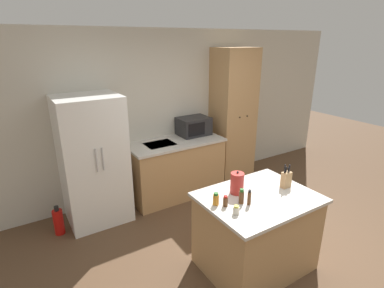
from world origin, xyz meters
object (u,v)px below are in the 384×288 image
(spice_bottle_tall_dark, at_px, (216,199))
(spice_bottle_short_red, at_px, (241,197))
(microwave, at_px, (194,126))
(spice_bottle_amber_oil, at_px, (225,201))
(knife_block, at_px, (286,179))
(spice_bottle_pale_salt, at_px, (236,210))
(pantry_cabinet, at_px, (233,116))
(fire_extinguisher, at_px, (59,222))
(spice_bottle_green_herb, at_px, (249,198))
(refrigerator, at_px, (93,160))
(kettle, at_px, (237,183))

(spice_bottle_tall_dark, xyz_separation_m, spice_bottle_short_red, (0.23, -0.11, 0.01))
(microwave, xyz_separation_m, spice_bottle_amber_oil, (-0.91, -2.02, -0.14))
(spice_bottle_short_red, bearing_deg, knife_block, 0.03)
(spice_bottle_amber_oil, xyz_separation_m, spice_bottle_pale_salt, (-0.00, -0.17, -0.01))
(spice_bottle_amber_oil, bearing_deg, spice_bottle_tall_dark, 131.83)
(pantry_cabinet, bearing_deg, spice_bottle_amber_oil, -130.69)
(knife_block, distance_m, spice_bottle_amber_oil, 0.81)
(microwave, bearing_deg, fire_extinguisher, -173.42)
(spice_bottle_tall_dark, bearing_deg, microwave, 63.54)
(knife_block, distance_m, spice_bottle_green_herb, 0.60)
(spice_bottle_green_herb, bearing_deg, microwave, 71.99)
(refrigerator, xyz_separation_m, spice_bottle_short_red, (0.97, -1.92, 0.07))
(knife_block, relative_size, spice_bottle_amber_oil, 2.43)
(refrigerator, xyz_separation_m, spice_bottle_tall_dark, (0.73, -1.80, 0.06))
(spice_bottle_short_red, bearing_deg, spice_bottle_green_herb, -52.74)
(microwave, distance_m, kettle, 1.98)
(fire_extinguisher, bearing_deg, spice_bottle_amber_oil, -52.51)
(microwave, bearing_deg, refrigerator, -175.10)
(knife_block, xyz_separation_m, spice_bottle_tall_dark, (-0.88, 0.11, -0.04))
(fire_extinguisher, bearing_deg, knife_block, -39.79)
(pantry_cabinet, distance_m, kettle, 2.31)
(spice_bottle_short_red, bearing_deg, kettle, 62.49)
(spice_bottle_green_herb, xyz_separation_m, spice_bottle_pale_salt, (-0.22, -0.06, -0.03))
(microwave, bearing_deg, knife_block, -92.65)
(spice_bottle_tall_dark, height_order, fire_extinguisher, spice_bottle_tall_dark)
(refrigerator, xyz_separation_m, spice_bottle_amber_oil, (0.80, -1.88, 0.05))
(knife_block, xyz_separation_m, fire_extinguisher, (-2.16, 1.80, -0.80))
(refrigerator, distance_m, pantry_cabinet, 2.50)
(spice_bottle_pale_salt, height_order, fire_extinguisher, spice_bottle_pale_salt)
(microwave, relative_size, spice_bottle_green_herb, 3.13)
(pantry_cabinet, height_order, spice_bottle_green_herb, pantry_cabinet)
(spice_bottle_tall_dark, bearing_deg, knife_block, -7.24)
(spice_bottle_tall_dark, bearing_deg, fire_extinguisher, 127.30)
(refrigerator, relative_size, pantry_cabinet, 0.76)
(refrigerator, xyz_separation_m, pantry_cabinet, (2.49, 0.09, 0.27))
(fire_extinguisher, bearing_deg, spice_bottle_green_herb, -49.93)
(kettle, height_order, fire_extinguisher, kettle)
(microwave, bearing_deg, spice_bottle_short_red, -109.69)
(spice_bottle_green_herb, relative_size, kettle, 0.64)
(kettle, distance_m, fire_extinguisher, 2.43)
(spice_bottle_tall_dark, relative_size, spice_bottle_green_herb, 0.79)
(kettle, bearing_deg, microwave, 71.14)
(fire_extinguisher, bearing_deg, microwave, 6.58)
(kettle, bearing_deg, refrigerator, 121.58)
(microwave, xyz_separation_m, kettle, (-0.64, -1.88, -0.07))
(spice_bottle_green_herb, height_order, fire_extinguisher, spice_bottle_green_herb)
(pantry_cabinet, height_order, microwave, pantry_cabinet)
(microwave, bearing_deg, spice_bottle_pale_salt, -112.56)
(spice_bottle_amber_oil, distance_m, kettle, 0.31)
(spice_bottle_short_red, height_order, spice_bottle_amber_oil, spice_bottle_short_red)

